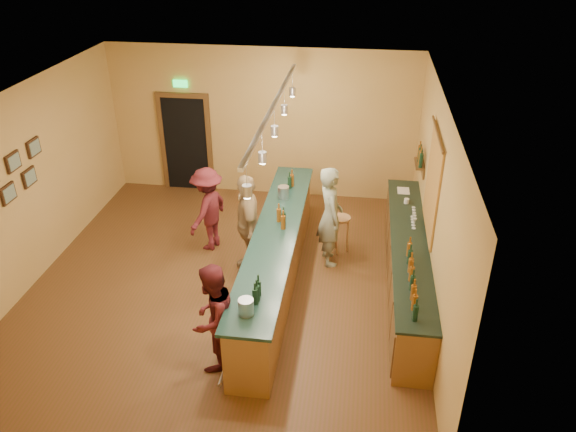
# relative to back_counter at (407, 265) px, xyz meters

# --- Properties ---
(floor) EXTENTS (7.00, 7.00, 0.00)m
(floor) POSITION_rel_back_counter_xyz_m (-2.97, -0.18, -0.49)
(floor) COLOR brown
(floor) RESTS_ON ground
(ceiling) EXTENTS (6.50, 7.00, 0.02)m
(ceiling) POSITION_rel_back_counter_xyz_m (-2.97, -0.18, 2.71)
(ceiling) COLOR silver
(ceiling) RESTS_ON wall_back
(wall_back) EXTENTS (6.50, 0.02, 3.20)m
(wall_back) POSITION_rel_back_counter_xyz_m (-2.97, 3.32, 1.11)
(wall_back) COLOR #BC9446
(wall_back) RESTS_ON floor
(wall_front) EXTENTS (6.50, 0.02, 3.20)m
(wall_front) POSITION_rel_back_counter_xyz_m (-2.97, -3.68, 1.11)
(wall_front) COLOR #BC9446
(wall_front) RESTS_ON floor
(wall_left) EXTENTS (0.02, 7.00, 3.20)m
(wall_left) POSITION_rel_back_counter_xyz_m (-6.22, -0.18, 1.11)
(wall_left) COLOR #BC9446
(wall_left) RESTS_ON floor
(wall_right) EXTENTS (0.02, 7.00, 3.20)m
(wall_right) POSITION_rel_back_counter_xyz_m (0.28, -0.18, 1.11)
(wall_right) COLOR #BC9446
(wall_right) RESTS_ON floor
(doorway) EXTENTS (1.15, 0.09, 2.48)m
(doorway) POSITION_rel_back_counter_xyz_m (-4.67, 3.30, 0.64)
(doorway) COLOR black
(doorway) RESTS_ON wall_back
(tapestry) EXTENTS (0.03, 1.40, 1.60)m
(tapestry) POSITION_rel_back_counter_xyz_m (0.26, 0.22, 1.36)
(tapestry) COLOR #9E3C1F
(tapestry) RESTS_ON wall_right
(bottle_shelf) EXTENTS (0.17, 0.55, 0.54)m
(bottle_shelf) POSITION_rel_back_counter_xyz_m (0.20, 1.72, 1.18)
(bottle_shelf) COLOR #543019
(bottle_shelf) RESTS_ON wall_right
(picture_grid) EXTENTS (0.06, 2.20, 0.70)m
(picture_grid) POSITION_rel_back_counter_xyz_m (-6.18, -0.93, 1.46)
(picture_grid) COLOR #382111
(picture_grid) RESTS_ON wall_left
(back_counter) EXTENTS (0.60, 4.55, 1.27)m
(back_counter) POSITION_rel_back_counter_xyz_m (0.00, 0.00, 0.00)
(back_counter) COLOR brown
(back_counter) RESTS_ON floor
(tasting_bar) EXTENTS (0.74, 5.10, 1.38)m
(tasting_bar) POSITION_rel_back_counter_xyz_m (-2.14, -0.18, 0.12)
(tasting_bar) COLOR brown
(tasting_bar) RESTS_ON floor
(pendant_track) EXTENTS (0.11, 4.60, 0.50)m
(pendant_track) POSITION_rel_back_counter_xyz_m (-2.14, -0.18, 2.50)
(pendant_track) COLOR silver
(pendant_track) RESTS_ON ceiling
(bartender) EXTENTS (0.62, 0.77, 1.83)m
(bartender) POSITION_rel_back_counter_xyz_m (-1.32, 0.70, 0.43)
(bartender) COLOR gray
(bartender) RESTS_ON floor
(customer_a) EXTENTS (0.82, 0.93, 1.59)m
(customer_a) POSITION_rel_back_counter_xyz_m (-2.69, -2.12, 0.31)
(customer_a) COLOR #59191E
(customer_a) RESTS_ON floor
(customer_b) EXTENTS (0.73, 1.14, 1.81)m
(customer_b) POSITION_rel_back_counter_xyz_m (-2.69, 0.25, 0.42)
(customer_b) COLOR #997A51
(customer_b) RESTS_ON floor
(customer_c) EXTENTS (0.87, 1.16, 1.59)m
(customer_c) POSITION_rel_back_counter_xyz_m (-3.55, 0.88, 0.31)
(customer_c) COLOR #59191E
(customer_c) RESTS_ON floor
(bar_stool) EXTENTS (0.35, 0.35, 0.72)m
(bar_stool) POSITION_rel_back_counter_xyz_m (-1.14, 1.05, 0.09)
(bar_stool) COLOR #AF6F4F
(bar_stool) RESTS_ON floor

